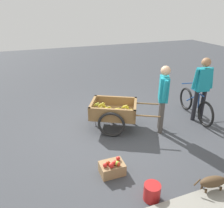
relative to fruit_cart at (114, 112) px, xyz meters
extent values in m
plane|color=#3D3F44|center=(0.20, 0.32, -0.44)|extent=(24.00, 24.00, 0.00)
cube|color=olive|center=(0.00, -0.01, -0.04)|extent=(1.35, 1.22, 0.10)
cube|color=olive|center=(0.46, -0.26, 0.13)|extent=(0.43, 0.74, 0.24)
cube|color=olive|center=(-0.46, 0.23, 0.13)|extent=(0.43, 0.74, 0.24)
cube|color=olive|center=(0.18, 0.31, 0.13)|extent=(1.00, 0.57, 0.24)
cube|color=olive|center=(-0.17, -0.34, 0.13)|extent=(1.00, 0.57, 0.24)
torus|color=black|center=(0.21, 0.38, -0.12)|extent=(0.59, 0.35, 0.64)
torus|color=black|center=(-0.20, -0.40, -0.12)|extent=(0.59, 0.35, 0.64)
cylinder|color=#9E9EA8|center=(0.00, -0.01, -0.12)|extent=(0.45, 0.80, 0.04)
cylinder|color=olive|center=(-0.57, 0.67, 0.11)|extent=(0.50, 0.29, 0.04)
cylinder|color=olive|center=(-0.89, 0.07, 0.11)|extent=(0.50, 0.29, 0.04)
cylinder|color=#9E9EA8|center=(0.42, -0.23, -0.26)|extent=(0.04, 0.04, 0.35)
ellipsoid|color=gold|center=(0.18, 0.16, 0.18)|extent=(0.18, 0.09, 0.14)
ellipsoid|color=gold|center=(0.20, 0.16, 0.19)|extent=(0.19, 0.09, 0.08)
ellipsoid|color=gold|center=(0.22, 0.15, 0.20)|extent=(0.19, 0.10, 0.09)
ellipsoid|color=gold|center=(0.23, 0.15, 0.21)|extent=(0.17, 0.13, 0.13)
ellipsoid|color=gold|center=(-0.20, 0.38, 0.10)|extent=(0.18, 0.11, 0.14)
ellipsoid|color=gold|center=(-0.19, 0.38, 0.11)|extent=(0.16, 0.16, 0.08)
ellipsoid|color=gold|center=(-0.17, 0.38, 0.12)|extent=(0.18, 0.12, 0.09)
ellipsoid|color=gold|center=(-0.15, 0.38, 0.13)|extent=(0.17, 0.09, 0.15)
ellipsoid|color=gold|center=(0.31, -0.03, 0.12)|extent=(0.18, 0.08, 0.15)
ellipsoid|color=gold|center=(0.33, -0.03, 0.13)|extent=(0.19, 0.10, 0.05)
ellipsoid|color=gold|center=(0.35, -0.04, 0.14)|extent=(0.16, 0.13, 0.15)
ellipsoid|color=gold|center=(0.34, -0.21, 0.15)|extent=(0.17, 0.08, 0.15)
ellipsoid|color=gold|center=(0.36, -0.22, 0.16)|extent=(0.18, 0.07, 0.05)
ellipsoid|color=gold|center=(0.39, -0.22, 0.17)|extent=(0.17, 0.07, 0.15)
ellipsoid|color=gold|center=(-0.13, 0.38, 0.16)|extent=(0.17, 0.14, 0.13)
ellipsoid|color=gold|center=(-0.11, 0.37, 0.17)|extent=(0.17, 0.15, 0.05)
ellipsoid|color=gold|center=(-0.08, 0.37, 0.18)|extent=(0.18, 0.09, 0.15)
ellipsoid|color=gold|center=(-0.24, 0.31, 0.07)|extent=(0.17, 0.13, 0.14)
ellipsoid|color=gold|center=(-0.23, 0.31, 0.08)|extent=(0.18, 0.13, 0.09)
ellipsoid|color=gold|center=(-0.22, 0.31, 0.09)|extent=(0.19, 0.11, 0.05)
ellipsoid|color=gold|center=(-0.21, 0.31, 0.10)|extent=(0.19, 0.09, 0.09)
ellipsoid|color=gold|center=(-0.20, 0.31, 0.11)|extent=(0.18, 0.10, 0.14)
ellipsoid|color=gold|center=(-0.25, 0.17, 0.16)|extent=(0.18, 0.11, 0.13)
ellipsoid|color=gold|center=(-0.23, 0.16, 0.17)|extent=(0.19, 0.08, 0.05)
ellipsoid|color=gold|center=(-0.21, 0.16, 0.18)|extent=(0.17, 0.13, 0.14)
ellipsoid|color=gold|center=(0.26, -0.06, 0.18)|extent=(0.17, 0.13, 0.15)
ellipsoid|color=gold|center=(0.27, -0.06, 0.19)|extent=(0.18, 0.15, 0.09)
ellipsoid|color=gold|center=(0.28, -0.06, 0.20)|extent=(0.16, 0.16, 0.05)
ellipsoid|color=gold|center=(0.30, -0.06, 0.21)|extent=(0.19, 0.08, 0.09)
ellipsoid|color=gold|center=(0.31, -0.06, 0.22)|extent=(0.17, 0.09, 0.15)
ellipsoid|color=gold|center=(-0.35, 0.23, 0.07)|extent=(0.19, 0.09, 0.13)
ellipsoid|color=gold|center=(-0.33, 0.23, 0.08)|extent=(0.19, 0.09, 0.05)
ellipsoid|color=gold|center=(-0.31, 0.22, 0.09)|extent=(0.17, 0.12, 0.15)
ellipsoid|color=gold|center=(0.01, 0.32, 0.19)|extent=(0.15, 0.16, 0.13)
ellipsoid|color=gold|center=(0.02, 0.32, 0.20)|extent=(0.16, 0.16, 0.09)
ellipsoid|color=gold|center=(0.04, 0.32, 0.21)|extent=(0.19, 0.09, 0.08)
ellipsoid|color=gold|center=(0.06, 0.32, 0.22)|extent=(0.15, 0.15, 0.14)
cylinder|color=#4C4742|center=(-0.96, 0.62, -0.03)|extent=(0.11, 0.11, 0.81)
cylinder|color=#4C4742|center=(-1.07, 0.43, -0.03)|extent=(0.11, 0.11, 0.81)
cube|color=teal|center=(-1.01, 0.52, 0.66)|extent=(0.34, 0.39, 0.57)
sphere|color=tan|center=(-1.01, 0.52, 1.08)|extent=(0.22, 0.22, 0.22)
cylinder|color=teal|center=(-0.91, 0.72, 0.68)|extent=(0.08, 0.14, 0.52)
cylinder|color=teal|center=(-1.12, 0.33, 0.68)|extent=(0.08, 0.14, 0.52)
torus|color=black|center=(-2.36, -0.26, -0.11)|extent=(0.17, 0.66, 0.66)
torus|color=black|center=(-2.19, 0.72, -0.11)|extent=(0.17, 0.66, 0.66)
cylinder|color=#234C93|center=(-2.27, 0.23, 0.29)|extent=(0.13, 0.60, 0.04)
cylinder|color=#234C93|center=(-2.25, 0.35, 0.12)|extent=(0.05, 0.11, 0.45)
cylinder|color=#234C93|center=(-2.30, 0.05, 0.07)|extent=(0.12, 0.53, 0.43)
ellipsoid|color=black|center=(-2.25, 0.37, 0.38)|extent=(0.20, 0.08, 0.06)
cylinder|color=#234C93|center=(-2.35, -0.22, 0.39)|extent=(0.46, 0.10, 0.03)
cylinder|color=black|center=(-2.14, 0.36, -0.02)|extent=(0.11, 0.11, 0.83)
cylinder|color=black|center=(-2.36, 0.39, -0.02)|extent=(0.11, 0.11, 0.83)
cube|color=teal|center=(-2.25, 0.38, 0.69)|extent=(0.37, 0.25, 0.59)
sphere|color=#9E704C|center=(-2.25, 0.38, 1.13)|extent=(0.23, 0.23, 0.23)
cylinder|color=teal|center=(-2.03, 0.34, 0.72)|extent=(0.08, 0.15, 0.54)
cylinder|color=teal|center=(-2.47, 0.41, 0.72)|extent=(0.08, 0.16, 0.54)
ellipsoid|color=#4C3823|center=(-0.72, 2.56, -0.17)|extent=(0.46, 0.25, 0.18)
cylinder|color=#4C3823|center=(-0.44, 2.52, -0.13)|extent=(0.11, 0.04, 0.12)
cylinder|color=#4C3823|center=(-0.86, 2.53, -0.35)|extent=(0.04, 0.04, 0.18)
cylinder|color=#4C3823|center=(-0.84, 2.64, -0.35)|extent=(0.04, 0.04, 0.18)
cylinder|color=#4C3823|center=(-0.60, 2.49, -0.35)|extent=(0.04, 0.04, 0.18)
cylinder|color=#4C3823|center=(-0.58, 2.59, -0.35)|extent=(0.04, 0.04, 0.18)
cylinder|color=#B21E1E|center=(0.23, 2.31, -0.29)|extent=(0.27, 0.27, 0.29)
cube|color=#99754C|center=(0.62, 1.54, -0.33)|extent=(0.44, 0.32, 0.22)
sphere|color=#B23319|center=(0.54, 1.63, -0.18)|extent=(0.08, 0.08, 0.08)
sphere|color=#B23319|center=(0.70, 1.54, -0.18)|extent=(0.07, 0.07, 0.07)
sphere|color=red|center=(0.48, 1.49, -0.18)|extent=(0.08, 0.08, 0.08)
sphere|color=#99BF33|center=(0.55, 1.61, -0.17)|extent=(0.09, 0.09, 0.09)
sphere|color=red|center=(0.67, 1.63, -0.17)|extent=(0.10, 0.10, 0.10)
sphere|color=red|center=(0.59, 1.59, -0.17)|extent=(0.09, 0.09, 0.09)
sphere|color=red|center=(0.77, 1.58, -0.18)|extent=(0.08, 0.08, 0.08)
camera|label=1|loc=(1.72, 4.50, 2.42)|focal=35.14mm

